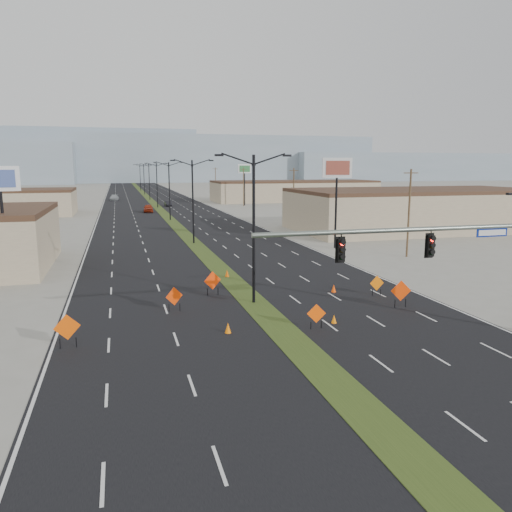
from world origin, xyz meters
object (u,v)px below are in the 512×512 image
object	(u,v)px
car_mid	(168,204)
pole_sign_east_far	(245,172)
streetlight_1	(193,199)
cone_1	(334,319)
streetlight_0	(254,224)
streetlight_4	(149,180)
streetlight_3	(157,184)
pole_sign_east_near	(337,174)
streetlight_2	(169,189)
construction_sign_4	(401,292)
car_far	(114,198)
signal_mast	(461,252)
streetlight_6	(140,177)
car_left	(148,208)
construction_sign_5	(377,284)
construction_sign_1	(174,297)
construction_sign_2	(213,281)
pole_sign_west	(0,188)
streetlight_5	(144,178)
cone_2	(334,288)
cone_3	(227,273)
construction_sign_0	(67,328)
cone_0	(228,328)
construction_sign_3	(316,314)

from	to	relation	value
car_mid	pole_sign_east_far	xyz separation A→B (m)	(18.09, -2.38, 7.39)
streetlight_1	cone_1	xyz separation A→B (m)	(3.43, -33.67, -5.15)
streetlight_0	streetlight_4	size ratio (longest dim) A/B	1.00
streetlight_3	cone_1	size ratio (longest dim) A/B	18.71
pole_sign_east_far	pole_sign_east_near	bearing A→B (deg)	-93.93
streetlight_0	streetlight_2	bearing A→B (deg)	90.00
streetlight_1	streetlight_2	size ratio (longest dim) A/B	1.00
streetlight_2	construction_sign_4	size ratio (longest dim) A/B	5.45
car_far	signal_mast	bearing A→B (deg)	-77.62
signal_mast	streetlight_6	bearing A→B (deg)	92.75
cone_1	streetlight_4	bearing A→B (deg)	91.67
car_left	pole_sign_east_far	bearing A→B (deg)	31.28
streetlight_4	car_mid	size ratio (longest dim) A/B	2.58
streetlight_1	construction_sign_5	world-z (taller)	streetlight_1
streetlight_6	construction_sign_1	world-z (taller)	streetlight_6
construction_sign_2	pole_sign_west	xyz separation A→B (m)	(-15.45, 9.84, 6.51)
streetlight_5	pole_sign_east_near	world-z (taller)	pole_sign_east_near
construction_sign_2	cone_2	distance (m)	9.02
car_mid	cone_2	xyz separation A→B (m)	(3.83, -86.15, -0.34)
streetlight_2	car_left	distance (m)	17.39
signal_mast	construction_sign_1	distance (m)	17.34
streetlight_3	streetlight_6	world-z (taller)	same
cone_3	pole_sign_west	bearing A→B (deg)	166.88
streetlight_6	construction_sign_1	bearing A→B (deg)	-91.86
car_mid	car_far	world-z (taller)	car_far
streetlight_5	construction_sign_0	distance (m)	146.35
construction_sign_5	construction_sign_0	bearing A→B (deg)	-166.04
pole_sign_west	pole_sign_east_far	world-z (taller)	pole_sign_east_far
streetlight_1	car_mid	bearing A→B (deg)	87.42
car_mid	construction_sign_0	world-z (taller)	construction_sign_0
signal_mast	streetlight_3	bearing A→B (deg)	95.20
cone_0	pole_sign_east_near	size ratio (longest dim) A/B	0.06
streetlight_4	cone_1	xyz separation A→B (m)	(3.43, -117.67, -5.15)
cone_1	car_far	bearing A→B (deg)	96.32
cone_2	cone_3	world-z (taller)	cone_3
streetlight_4	car_left	world-z (taller)	streetlight_4
cone_3	construction_sign_5	bearing A→B (deg)	-43.88
construction_sign_1	cone_0	world-z (taller)	construction_sign_1
car_mid	construction_sign_0	distance (m)	94.29
car_far	pole_sign_east_near	bearing A→B (deg)	-71.04
cone_0	pole_sign_east_far	xyz separation A→B (m)	(23.82, 90.73, 7.73)
signal_mast	streetlight_2	xyz separation A→B (m)	(-8.56, 66.00, 0.63)
streetlight_5	cone_2	distance (m)	139.01
signal_mast	streetlight_6	world-z (taller)	streetlight_6
car_mid	construction_sign_0	size ratio (longest dim) A/B	2.15
construction_sign_1	car_left	bearing A→B (deg)	66.57
construction_sign_3	pole_sign_west	bearing A→B (deg)	144.58
streetlight_2	cone_1	world-z (taller)	streetlight_2
streetlight_5	car_far	world-z (taller)	streetlight_5
construction_sign_1	pole_sign_east_far	distance (m)	89.79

